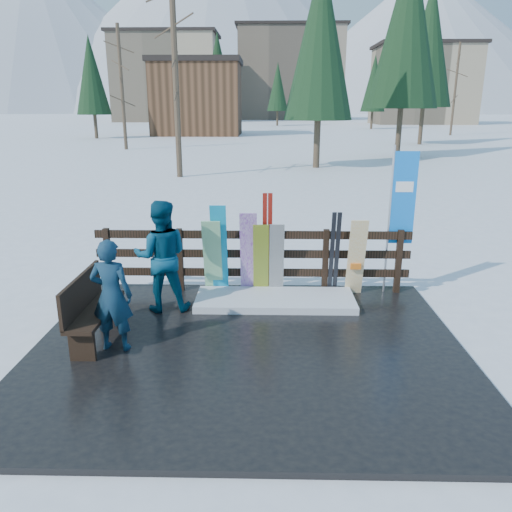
{
  "coord_description": "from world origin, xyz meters",
  "views": [
    {
      "loc": [
        0.25,
        -6.31,
        3.3
      ],
      "look_at": [
        0.09,
        1.0,
        1.1
      ],
      "focal_mm": 35.0,
      "sensor_mm": 36.0,
      "label": 1
    }
  ],
  "objects_px": {
    "snowboard_2": "(261,260)",
    "bench": "(90,307)",
    "snowboard_3": "(249,254)",
    "snowboard_4": "(276,260)",
    "person_back": "(161,256)",
    "snowboard_0": "(219,250)",
    "snowboard_1": "(213,258)",
    "person_front": "(112,295)",
    "rental_flag": "(400,204)",
    "snowboard_5": "(356,258)"
  },
  "relations": [
    {
      "from": "snowboard_2",
      "to": "bench",
      "type": "bearing_deg",
      "value": -142.53
    },
    {
      "from": "bench",
      "to": "snowboard_3",
      "type": "height_order",
      "value": "snowboard_3"
    },
    {
      "from": "snowboard_4",
      "to": "person_back",
      "type": "xyz_separation_m",
      "value": [
        -1.86,
        -0.66,
        0.25
      ]
    },
    {
      "from": "bench",
      "to": "snowboard_4",
      "type": "height_order",
      "value": "snowboard_4"
    },
    {
      "from": "snowboard_0",
      "to": "snowboard_1",
      "type": "bearing_deg",
      "value": 180.0
    },
    {
      "from": "snowboard_2",
      "to": "snowboard_3",
      "type": "bearing_deg",
      "value": 180.0
    },
    {
      "from": "snowboard_0",
      "to": "person_front",
      "type": "height_order",
      "value": "snowboard_0"
    },
    {
      "from": "snowboard_4",
      "to": "rental_flag",
      "type": "xyz_separation_m",
      "value": [
        2.13,
        0.27,
        0.94
      ]
    },
    {
      "from": "snowboard_2",
      "to": "person_back",
      "type": "distance_m",
      "value": 1.74
    },
    {
      "from": "snowboard_5",
      "to": "person_front",
      "type": "relative_size",
      "value": 0.92
    },
    {
      "from": "snowboard_4",
      "to": "person_back",
      "type": "height_order",
      "value": "person_back"
    },
    {
      "from": "person_back",
      "to": "snowboard_1",
      "type": "bearing_deg",
      "value": -145.96
    },
    {
      "from": "snowboard_3",
      "to": "snowboard_0",
      "type": "bearing_deg",
      "value": -180.0
    },
    {
      "from": "snowboard_1",
      "to": "rental_flag",
      "type": "bearing_deg",
      "value": 4.76
    },
    {
      "from": "snowboard_1",
      "to": "snowboard_3",
      "type": "distance_m",
      "value": 0.63
    },
    {
      "from": "bench",
      "to": "person_front",
      "type": "height_order",
      "value": "person_front"
    },
    {
      "from": "bench",
      "to": "snowboard_4",
      "type": "relative_size",
      "value": 1.11
    },
    {
      "from": "snowboard_1",
      "to": "snowboard_4",
      "type": "relative_size",
      "value": 1.05
    },
    {
      "from": "person_back",
      "to": "snowboard_3",
      "type": "bearing_deg",
      "value": -161.76
    },
    {
      "from": "person_back",
      "to": "snowboard_4",
      "type": "bearing_deg",
      "value": -167.85
    },
    {
      "from": "person_front",
      "to": "person_back",
      "type": "height_order",
      "value": "person_back"
    },
    {
      "from": "snowboard_2",
      "to": "rental_flag",
      "type": "height_order",
      "value": "rental_flag"
    },
    {
      "from": "snowboard_1",
      "to": "snowboard_2",
      "type": "distance_m",
      "value": 0.84
    },
    {
      "from": "snowboard_2",
      "to": "snowboard_3",
      "type": "relative_size",
      "value": 0.87
    },
    {
      "from": "snowboard_2",
      "to": "snowboard_3",
      "type": "height_order",
      "value": "snowboard_3"
    },
    {
      "from": "snowboard_3",
      "to": "person_back",
      "type": "height_order",
      "value": "person_back"
    },
    {
      "from": "snowboard_1",
      "to": "snowboard_3",
      "type": "relative_size",
      "value": 0.91
    },
    {
      "from": "snowboard_1",
      "to": "snowboard_0",
      "type": "bearing_deg",
      "value": -0.0
    },
    {
      "from": "snowboard_5",
      "to": "person_back",
      "type": "height_order",
      "value": "person_back"
    },
    {
      "from": "snowboard_4",
      "to": "person_back",
      "type": "relative_size",
      "value": 0.74
    },
    {
      "from": "snowboard_0",
      "to": "snowboard_2",
      "type": "xyz_separation_m",
      "value": [
        0.72,
        0.0,
        -0.16
      ]
    },
    {
      "from": "snowboard_4",
      "to": "person_back",
      "type": "bearing_deg",
      "value": -160.52
    },
    {
      "from": "snowboard_2",
      "to": "snowboard_4",
      "type": "height_order",
      "value": "snowboard_4"
    },
    {
      "from": "snowboard_4",
      "to": "snowboard_5",
      "type": "height_order",
      "value": "snowboard_5"
    },
    {
      "from": "rental_flag",
      "to": "person_back",
      "type": "bearing_deg",
      "value": -166.9
    },
    {
      "from": "bench",
      "to": "person_front",
      "type": "relative_size",
      "value": 0.96
    },
    {
      "from": "snowboard_4",
      "to": "rental_flag",
      "type": "height_order",
      "value": "rental_flag"
    },
    {
      "from": "snowboard_1",
      "to": "snowboard_5",
      "type": "distance_m",
      "value": 2.5
    },
    {
      "from": "snowboard_4",
      "to": "snowboard_5",
      "type": "distance_m",
      "value": 1.38
    },
    {
      "from": "snowboard_2",
      "to": "rental_flag",
      "type": "bearing_deg",
      "value": 6.42
    },
    {
      "from": "snowboard_0",
      "to": "snowboard_3",
      "type": "relative_size",
      "value": 1.08
    },
    {
      "from": "snowboard_0",
      "to": "snowboard_4",
      "type": "height_order",
      "value": "snowboard_0"
    },
    {
      "from": "snowboard_1",
      "to": "person_front",
      "type": "bearing_deg",
      "value": -118.81
    },
    {
      "from": "rental_flag",
      "to": "bench",
      "type": "bearing_deg",
      "value": -156.32
    },
    {
      "from": "bench",
      "to": "snowboard_5",
      "type": "distance_m",
      "value": 4.44
    },
    {
      "from": "bench",
      "to": "person_front",
      "type": "distance_m",
      "value": 0.54
    },
    {
      "from": "snowboard_3",
      "to": "snowboard_4",
      "type": "relative_size",
      "value": 1.15
    },
    {
      "from": "snowboard_3",
      "to": "person_back",
      "type": "bearing_deg",
      "value": -154.44
    },
    {
      "from": "snowboard_5",
      "to": "rental_flag",
      "type": "distance_m",
      "value": 1.2
    },
    {
      "from": "snowboard_2",
      "to": "snowboard_3",
      "type": "distance_m",
      "value": 0.24
    }
  ]
}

